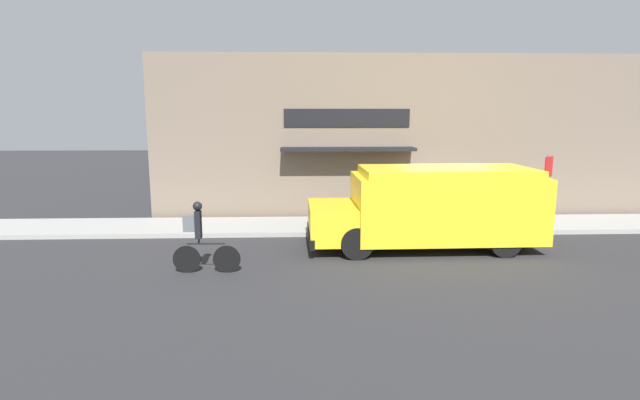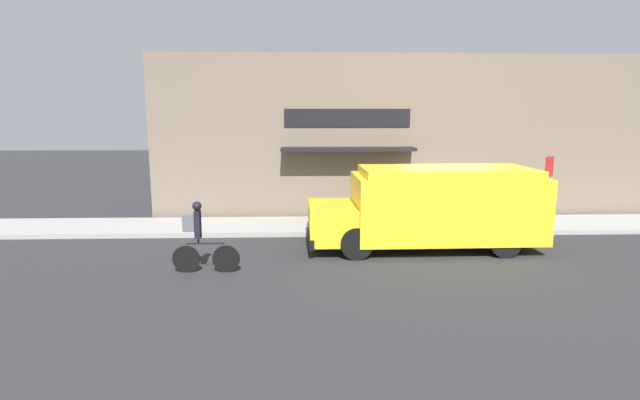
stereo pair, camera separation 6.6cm
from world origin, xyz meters
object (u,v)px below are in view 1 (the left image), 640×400
school_bus (433,206)px  trash_bin (373,207)px  cyclist (200,238)px  stop_sign_post (547,179)px

school_bus → trash_bin: school_bus is taller
trash_bin → cyclist: bearing=-134.3°
stop_sign_post → school_bus: bearing=-155.9°
school_bus → cyclist: bearing=-162.3°
cyclist → trash_bin: 6.38m
school_bus → cyclist: (-5.61, -1.87, -0.32)m
cyclist → stop_sign_post: stop_sign_post is taller
school_bus → cyclist: size_ratio=3.72×
school_bus → stop_sign_post: stop_sign_post is taller
school_bus → trash_bin: size_ratio=6.49×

